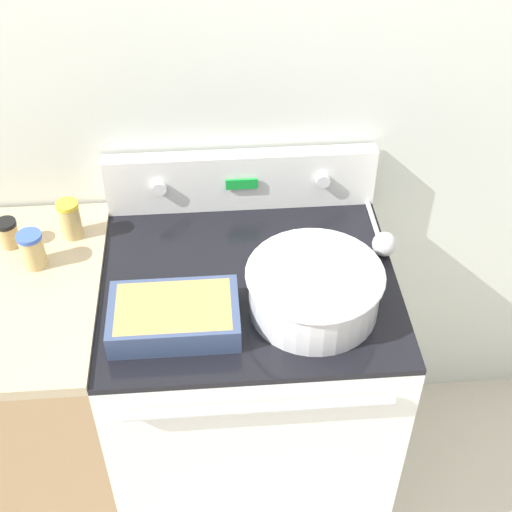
% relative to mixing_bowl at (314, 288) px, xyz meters
% --- Properties ---
extents(kitchen_wall, '(8.00, 0.05, 2.50)m').
position_rel_mixing_bowl_xyz_m(kitchen_wall, '(-0.15, 0.50, 0.23)').
color(kitchen_wall, silver).
rests_on(kitchen_wall, ground_plane).
extents(stove_range, '(0.77, 0.71, 0.95)m').
position_rel_mixing_bowl_xyz_m(stove_range, '(-0.15, 0.12, -0.55)').
color(stove_range, white).
rests_on(stove_range, ground_plane).
extents(control_panel, '(0.77, 0.07, 0.18)m').
position_rel_mixing_bowl_xyz_m(control_panel, '(-0.15, 0.44, 0.02)').
color(control_panel, white).
rests_on(control_panel, stove_range).
extents(side_counter, '(0.53, 0.68, 0.96)m').
position_rel_mixing_bowl_xyz_m(side_counter, '(-0.80, 0.12, -0.54)').
color(side_counter, tan).
rests_on(side_counter, ground_plane).
extents(mixing_bowl, '(0.34, 0.34, 0.12)m').
position_rel_mixing_bowl_xyz_m(mixing_bowl, '(0.00, 0.00, 0.00)').
color(mixing_bowl, silver).
rests_on(mixing_bowl, stove_range).
extents(casserole_dish, '(0.31, 0.20, 0.07)m').
position_rel_mixing_bowl_xyz_m(casserole_dish, '(-0.34, -0.03, -0.03)').
color(casserole_dish, '#38476B').
rests_on(casserole_dish, stove_range).
extents(ladle, '(0.07, 0.32, 0.07)m').
position_rel_mixing_bowl_xyz_m(ladle, '(0.22, 0.21, -0.04)').
color(ladle, '#B7B7B7').
rests_on(ladle, stove_range).
extents(spice_jar_yellow_cap, '(0.06, 0.06, 0.11)m').
position_rel_mixing_bowl_xyz_m(spice_jar_yellow_cap, '(-0.62, 0.32, -0.00)').
color(spice_jar_yellow_cap, tan).
rests_on(spice_jar_yellow_cap, side_counter).
extents(spice_jar_blue_cap, '(0.07, 0.07, 0.10)m').
position_rel_mixing_bowl_xyz_m(spice_jar_blue_cap, '(-0.71, 0.20, -0.01)').
color(spice_jar_blue_cap, tan).
rests_on(spice_jar_blue_cap, side_counter).
extents(spice_jar_black_cap, '(0.06, 0.06, 0.08)m').
position_rel_mixing_bowl_xyz_m(spice_jar_black_cap, '(-0.79, 0.29, -0.02)').
color(spice_jar_black_cap, tan).
rests_on(spice_jar_black_cap, side_counter).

